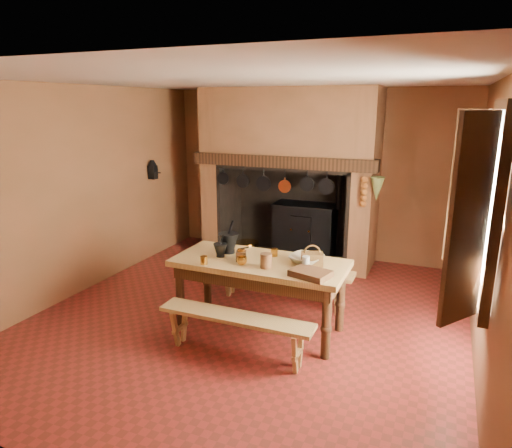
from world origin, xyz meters
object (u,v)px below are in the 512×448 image
at_px(coffee_grinder, 241,255).
at_px(bench_front, 236,326).
at_px(work_table, 260,271).
at_px(iron_range, 305,230).
at_px(mixing_bowl, 306,259).
at_px(wicker_basket, 312,258).

bearing_deg(coffee_grinder, bench_front, -91.07).
distance_m(work_table, coffee_grinder, 0.29).
bearing_deg(bench_front, iron_range, 94.62).
distance_m(bench_front, mixing_bowl, 1.07).
xyz_separation_m(iron_range, work_table, (0.27, -2.67, 0.23)).
height_order(work_table, coffee_grinder, coffee_grinder).
height_order(iron_range, wicker_basket, iron_range).
relative_size(iron_range, bench_front, 0.97).
height_order(iron_range, bench_front, iron_range).
relative_size(work_table, bench_front, 1.18).
distance_m(work_table, wicker_basket, 0.62).
distance_m(coffee_grinder, wicker_basket, 0.79).
xyz_separation_m(iron_range, bench_front, (0.27, -3.32, -0.14)).
xyz_separation_m(iron_range, wicker_basket, (0.85, -2.58, 0.43)).
bearing_deg(work_table, wicker_basket, 8.94).
bearing_deg(wicker_basket, mixing_bowl, 142.36).
xyz_separation_m(mixing_bowl, wicker_basket, (0.07, -0.02, 0.03)).
distance_m(work_table, mixing_bowl, 0.55).
bearing_deg(work_table, iron_range, 95.75).
bearing_deg(work_table, bench_front, -90.00).
distance_m(bench_front, coffee_grinder, 0.82).
height_order(iron_range, mixing_bowl, iron_range).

